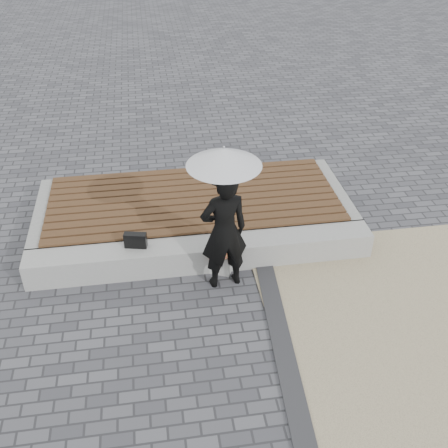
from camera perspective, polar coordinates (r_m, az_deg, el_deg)
The scene contains 10 objects.
ground at distance 6.78m, azimuth -0.61°, elevation -12.73°, with size 80.00×80.00×0.00m, color #525157.
edging_band at distance 6.56m, azimuth 6.76°, elevation -14.99°, with size 0.25×5.20×0.04m, color #2F2E31.
seating_ledge at distance 7.82m, azimuth -2.29°, elevation -3.17°, with size 5.00×0.45×0.40m, color #A8A8A2.
timber_platform at distance 8.80m, azimuth -3.22°, elevation 1.56°, with size 5.00×2.00×0.40m, color #9D9C97.
timber_decking at distance 8.68m, azimuth -3.27°, elevation 2.78°, with size 4.60×2.00×0.04m, color brown, non-canonical shape.
woman at distance 7.09m, azimuth 0.00°, elevation -0.78°, with size 0.64×0.42×1.77m, color black.
parasol at distance 6.52m, azimuth 0.00°, elevation 7.12°, with size 0.94×0.94×1.20m.
handbag at distance 7.66m, azimuth -9.36°, elevation -1.71°, with size 0.31×0.11×0.22m, color black.
canvas_tote at distance 7.69m, azimuth -0.54°, elevation -4.12°, with size 0.34×0.14×0.35m, color beige.
magazine at distance 7.54m, azimuth -0.49°, elevation -3.27°, with size 0.33×0.24×0.01m, color #FF2E38.
Camera 1 is at (-0.63, -4.56, 4.98)m, focal length 43.14 mm.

